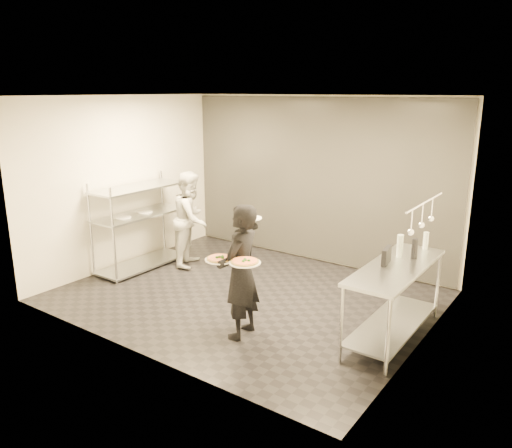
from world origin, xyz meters
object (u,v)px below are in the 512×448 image
Objects in this scene: pizza_plate_far at (245,262)px; pos_monitor at (386,256)px; salad_plate at (250,217)px; bottle_green at (400,246)px; prep_counter at (395,289)px; waiter at (241,272)px; pizza_plate_near at (220,259)px; chef at (191,219)px; pass_rack at (140,222)px; bottle_clear at (426,241)px; bottle_dark at (414,249)px.

pizza_plate_far is 1.31× the size of pos_monitor.
bottle_green is at bearing 33.47° from salad_plate.
salad_plate is at bearing -156.89° from prep_counter.
salad_plate is (-1.60, -0.68, 0.78)m from prep_counter.
pizza_plate_near is (-0.12, -0.24, 0.21)m from waiter.
prep_counter is at bearing -74.95° from bottle_green.
pizza_plate_far is 1.29× the size of bottle_green.
pizza_plate_far is at bearing -137.67° from prep_counter.
chef reaches higher than pizza_plate_near.
pos_monitor is at bearing -95.80° from bottle_green.
pass_rack is at bearing 110.66° from chef.
bottle_dark reaches higher than bottle_clear.
pos_monitor reaches higher than prep_counter.
pos_monitor is 0.99× the size of bottle_green.
waiter is at bearing -137.59° from bottle_green.
chef reaches higher than pizza_plate_far.
prep_counter is 6.62× the size of pos_monitor.
pos_monitor is (-0.12, -0.02, 0.39)m from prep_counter.
waiter is 4.71× the size of pizza_plate_near.
pos_monitor is at bearing 38.50° from pizza_plate_near.
pass_rack reaches higher than bottle_green.
prep_counter is at bearing 42.33° from pizza_plate_far.
bottle_green is (1.21, 1.50, 0.02)m from pizza_plate_far.
pizza_plate_far is 1.66m from pos_monitor.
chef is at bearing 139.47° from pizza_plate_near.
chef is 3.82m from bottle_clear.
pass_rack is 5.88× the size of pos_monitor.
bottle_clear is at bearing 131.55° from waiter.
pizza_plate_near is 0.66m from salad_plate.
pizza_plate_near is 1.92m from pos_monitor.
pass_rack reaches higher than pos_monitor.
bottle_dark is (1.38, 1.53, 0.01)m from pizza_plate_far.
bottle_dark is (0.20, 0.36, 0.03)m from pos_monitor.
bottle_dark is at bearing 31.34° from salad_plate.
bottle_clear is 0.46m from bottle_dark.
chef is 5.77× the size of bottle_green.
bottle_green is 0.51m from bottle_clear.
salad_plate is (0.03, 0.54, 0.39)m from pizza_plate_near.
prep_counter is 8.06× the size of bottle_clear.
pizza_plate_near is at bearing -93.14° from salad_plate.
waiter is (-1.51, -0.98, 0.19)m from prep_counter.
bottle_clear reaches higher than prep_counter.
prep_counter is 6.26× the size of salad_plate.
pizza_plate_near is 0.33m from pizza_plate_far.
waiter is 6.52× the size of bottle_dark.
chef is 3.83m from bottle_dark.
bottle_green is (1.51, 1.00, -0.35)m from salad_plate.
waiter is (2.82, -0.98, 0.04)m from pass_rack.
bottle_clear is (4.41, 0.80, 0.26)m from pass_rack.
chef is at bearing 176.45° from bottle_dark.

